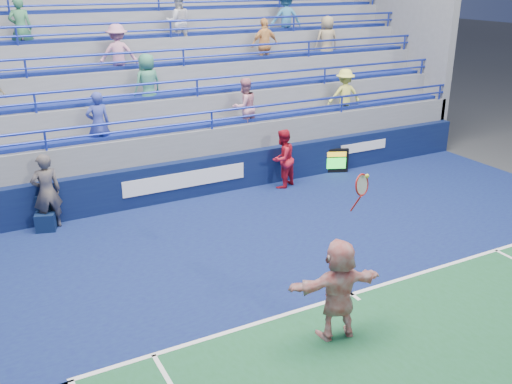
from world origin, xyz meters
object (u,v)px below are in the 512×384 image
judge_chair (46,220)px  line_judge (47,192)px  serve_speed_board (331,161)px  tennis_player (338,289)px  ball_girl (282,159)px

judge_chair → line_judge: size_ratio=0.43×
serve_speed_board → tennis_player: (-5.00, -7.32, 0.53)m
judge_chair → ball_girl: 6.77m
serve_speed_board → line_judge: (-8.64, -0.21, 0.57)m
serve_speed_board → line_judge: 8.66m
judge_chair → tennis_player: bearing=-61.9°
serve_speed_board → ball_girl: bearing=-169.0°
serve_speed_board → ball_girl: (-2.02, -0.39, 0.48)m
tennis_player → ball_girl: size_ratio=1.68×
serve_speed_board → ball_girl: size_ratio=0.62×
line_judge → tennis_player: bearing=111.3°
line_judge → judge_chair: bearing=23.4°
serve_speed_board → line_judge: line_judge is taller
tennis_player → ball_girl: 7.54m
serve_speed_board → tennis_player: size_ratio=0.37×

